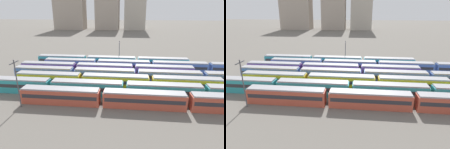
{
  "view_description": "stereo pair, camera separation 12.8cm",
  "coord_description": "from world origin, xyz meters",
  "views": [
    {
      "loc": [
        17.55,
        -39.54,
        21.11
      ],
      "look_at": [
        11.7,
        15.6,
        2.04
      ],
      "focal_mm": 31.43,
      "sensor_mm": 36.0,
      "label": 1
    },
    {
      "loc": [
        17.67,
        -39.52,
        21.11
      ],
      "look_at": [
        11.7,
        15.6,
        2.04
      ],
      "focal_mm": 31.43,
      "sensor_mm": 36.0,
      "label": 2
    }
  ],
  "objects": [
    {
      "name": "train_track_6",
      "position": [
        9.74,
        31.2,
        1.9
      ],
      "size": [
        55.8,
        3.06,
        3.75
      ],
      "color": "teal",
      "rests_on": "ground_plane"
    },
    {
      "name": "train_track_4",
      "position": [
        8.74,
        20.8,
        1.9
      ],
      "size": [
        55.8,
        3.06,
        3.75
      ],
      "color": "#6B429E",
      "rests_on": "ground_plane"
    },
    {
      "name": "distant_building_2",
      "position": [
        18.77,
        159.29,
        21.46
      ],
      "size": [
        20.12,
        13.44,
        42.93
      ],
      "primitive_type": "cube",
      "color": "#B2A899",
      "rests_on": "ground_plane"
    },
    {
      "name": "distant_building_1",
      "position": [
        -7.98,
        159.29,
        19.66
      ],
      "size": [
        22.73,
        15.6,
        39.31
      ],
      "primitive_type": "cube",
      "color": "#A89989",
      "rests_on": "ground_plane"
    },
    {
      "name": "ground_plane",
      "position": [
        0.0,
        15.6,
        0.0
      ],
      "size": [
        600.0,
        600.0,
        0.0
      ],
      "primitive_type": "plane",
      "color": "#666059"
    },
    {
      "name": "train_track_2",
      "position": [
        22.64,
        10.4,
        1.9
      ],
      "size": [
        74.7,
        3.06,
        3.75
      ],
      "color": "yellow",
      "rests_on": "ground_plane"
    },
    {
      "name": "train_track_0",
      "position": [
        29.88,
        0.0,
        1.9
      ],
      "size": [
        74.7,
        3.06,
        3.75
      ],
      "color": "#BC4C38",
      "rests_on": "ground_plane"
    },
    {
      "name": "catenary_pole_1",
      "position": [
        12.54,
        34.14,
        5.1
      ],
      "size": [
        0.24,
        3.2,
        9.13
      ],
      "color": "#4C4C51",
      "rests_on": "ground_plane"
    },
    {
      "name": "catenary_pole_0",
      "position": [
        -6.84,
        -2.73,
        5.97
      ],
      "size": [
        0.24,
        3.2,
        10.83
      ],
      "color": "#4C4C51",
      "rests_on": "ground_plane"
    },
    {
      "name": "train_track_1",
      "position": [
        15.98,
        5.2,
        1.9
      ],
      "size": [
        74.7,
        3.06,
        3.75
      ],
      "color": "teal",
      "rests_on": "ground_plane"
    },
    {
      "name": "train_track_5",
      "position": [
        33.53,
        26.0,
        1.9
      ],
      "size": [
        93.6,
        3.06,
        3.75
      ],
      "color": "#4C70BC",
      "rests_on": "ground_plane"
    },
    {
      "name": "train_track_3",
      "position": [
        18.96,
        15.6,
        1.9
      ],
      "size": [
        74.7,
        3.06,
        3.75
      ],
      "color": "#4C70BC",
      "rests_on": "ground_plane"
    },
    {
      "name": "distant_building_0",
      "position": [
        -45.39,
        159.29,
        20.45
      ],
      "size": [
        29.22,
        17.6,
        40.9
      ],
      "primitive_type": "cube",
      "color": "#A89989",
      "rests_on": "ground_plane"
    }
  ]
}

